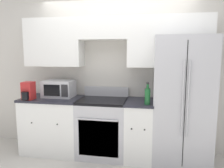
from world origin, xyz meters
TOP-DOWN VIEW (x-y plane):
  - ground_plane at (0.00, 0.00)m, footprint 12.00×12.00m
  - wall_back at (0.01, 0.59)m, footprint 8.00×0.39m
  - lower_cabinets_left at (-0.99, 0.31)m, footprint 0.96×0.64m
  - lower_cabinets_right at (0.43, 0.31)m, footprint 0.43×0.64m
  - oven_range at (-0.15, 0.31)m, footprint 0.75×0.65m
  - refrigerator at (1.05, 0.39)m, footprint 0.83×0.81m
  - microwave at (-0.91, 0.39)m, footprint 0.49×0.35m
  - bottle at (0.55, 0.10)m, footprint 0.08×0.08m
  - electric_kettle at (-1.29, 0.09)m, footprint 0.16×0.24m

SIDE VIEW (x-z plane):
  - ground_plane at x=0.00m, z-range 0.00..0.00m
  - lower_cabinets_left at x=-0.99m, z-range 0.00..0.91m
  - lower_cabinets_right at x=0.43m, z-range 0.00..0.91m
  - oven_range at x=-0.15m, z-range -0.07..1.00m
  - refrigerator at x=1.05m, z-range 0.00..1.88m
  - bottle at x=0.55m, z-range 0.88..1.19m
  - electric_kettle at x=-1.29m, z-range 0.90..1.18m
  - microwave at x=-0.91m, z-range 0.91..1.19m
  - wall_back at x=0.01m, z-range 0.18..2.78m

